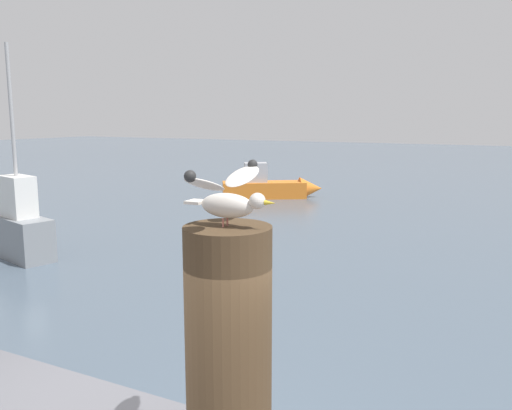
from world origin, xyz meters
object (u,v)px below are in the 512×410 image
Objects in this scene: seagull at (228,196)px; boat_grey at (10,226)px; boat_orange at (274,187)px; mooring_post at (229,351)px.

seagull is 11.42m from boat_grey.
seagull is 0.15× the size of boat_orange.
seagull is at bearing -33.41° from boat_grey.
mooring_post is 0.28× the size of boat_orange.
mooring_post is 18.32m from boat_orange.
mooring_post is 0.23× the size of boat_grey.
boat_grey is at bearing 146.59° from seagull.
boat_grey is (-9.36, 6.17, -2.16)m from seagull.
boat_orange is at bearing 114.79° from mooring_post.
mooring_post is 1.92× the size of seagull.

